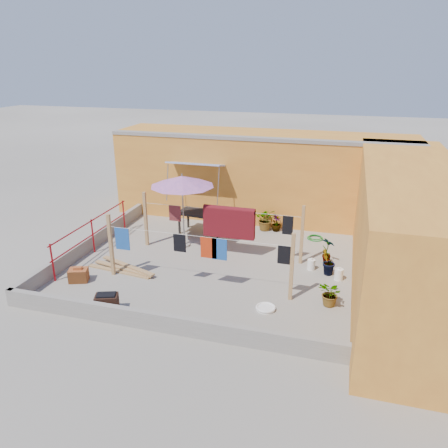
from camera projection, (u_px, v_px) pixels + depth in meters
The scene contains 21 objects.
ground at pixel (213, 264), 12.99m from camera, with size 80.00×80.00×0.00m, color #9E998E.
wall_back at pixel (262, 175), 16.52m from camera, with size 11.00×3.27×3.21m.
wall_right at pixel (407, 232), 11.09m from camera, with size 2.40×9.00×3.20m, color orange.
parapet_front at pixel (164, 323), 9.69m from camera, with size 8.30×0.16×0.44m, color gray.
parapet_left at pixel (91, 243), 13.97m from camera, with size 0.16×7.30×0.44m, color gray.
red_railing at pixel (92, 231), 13.55m from camera, with size 0.05×4.20×1.10m.
clothesline_rig at pixel (225, 226), 13.04m from camera, with size 5.09×2.35×1.80m.
patio_umbrella at pixel (182, 182), 13.52m from camera, with size 2.42×2.42×2.41m.
outdoor_table at pixel (202, 214), 15.06m from camera, with size 1.74×1.02×0.77m.
brick_stack at pixel (79, 275), 11.92m from camera, with size 0.59×0.51×0.43m.
lumber_pile at pixel (123, 268), 12.56m from camera, with size 2.17×0.86×0.13m.
brazier at pixel (107, 303), 10.46m from camera, with size 0.62×0.51×0.48m.
white_basin at pixel (266, 308), 10.60m from camera, with size 0.49×0.49×0.08m.
water_jug_a at pixel (339, 274), 12.01m from camera, with size 0.24×0.24×0.37m.
water_jug_b at pixel (311, 264), 12.61m from camera, with size 0.23×0.23×0.35m.
green_hose at pixel (315, 238), 14.82m from camera, with size 0.54×0.54×0.08m.
plant_back_a at pixel (266, 219), 15.47m from camera, with size 0.73×0.63×0.81m, color #1E611B.
plant_back_b at pixel (276, 223), 15.41m from camera, with size 0.33×0.33×0.58m, color #1E611B.
plant_right_a at pixel (327, 250), 12.97m from camera, with size 0.43×0.29×0.81m, color #1E611B.
plant_right_b at pixel (328, 262), 12.20m from camera, with size 0.43×0.35×0.78m, color #1E611B.
plant_right_c at pixel (331, 294), 10.67m from camera, with size 0.59×0.51×0.66m, color #1E611B.
Camera 1 is at (3.57, -11.19, 5.68)m, focal length 35.00 mm.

